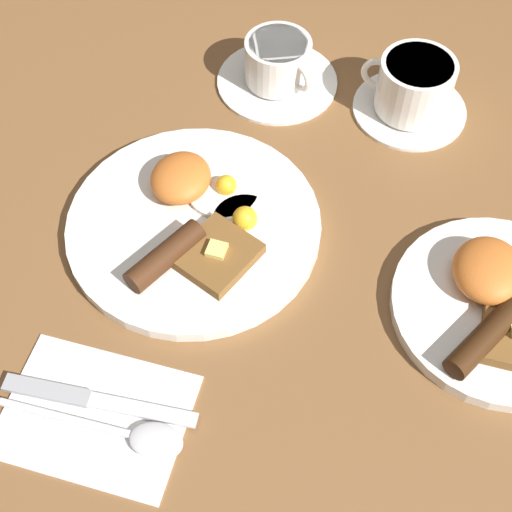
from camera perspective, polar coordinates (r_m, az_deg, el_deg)
The scene contains 8 objects.
ground_plane at distance 0.80m, azimuth -4.94°, elevation 2.13°, with size 3.00×3.00×0.00m, color brown.
breakfast_plate_near at distance 0.80m, azimuth -4.89°, elevation 2.76°, with size 0.28×0.28×0.05m.
breakfast_plate_far at distance 0.77m, azimuth 18.94°, elevation -3.57°, with size 0.22×0.22×0.05m.
teacup_near at distance 0.94m, azimuth 1.78°, elevation 14.87°, with size 0.16×0.16×0.07m.
teacup_far at distance 0.92m, azimuth 12.46°, elevation 12.86°, with size 0.14×0.14×0.08m.
napkin at distance 0.71m, azimuth -12.73°, elevation -12.27°, with size 0.13×0.17×0.01m, color white.
knife at distance 0.71m, azimuth -13.29°, elevation -11.06°, with size 0.03×0.19×0.01m.
spoon at distance 0.69m, azimuth -9.48°, elevation -14.02°, with size 0.04×0.18×0.01m.
Camera 1 is at (0.44, 0.19, 0.65)m, focal length 50.00 mm.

